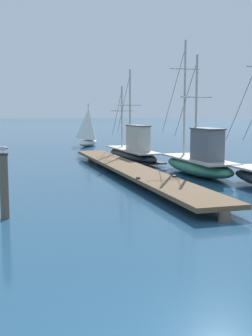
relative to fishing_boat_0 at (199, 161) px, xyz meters
The scene contains 6 objects.
floating_dock 3.54m from the fishing_boat_0, 167.02° to the left, with size 1.93×19.31×0.53m.
fishing_boat_0 is the anchor object (origin of this frame).
fishing_boat_2 6.92m from the fishing_boat_0, 101.16° to the left, with size 1.97×8.01×5.89m.
mooring_piling 11.59m from the fishing_boat_0, 146.29° to the right, with size 0.30×0.30×1.98m.
perched_seagull 11.67m from the fishing_boat_0, 146.27° to the right, with size 0.38×0.20×0.26m.
distant_sailboat 19.95m from the fishing_boat_0, 94.47° to the left, with size 3.06×3.93×3.94m.
Camera 1 is at (-2.41, -4.27, 3.20)m, focal length 46.33 mm.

